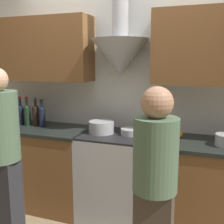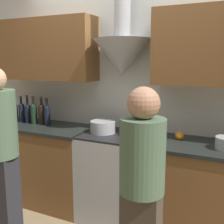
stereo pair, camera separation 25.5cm
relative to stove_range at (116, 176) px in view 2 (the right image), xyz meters
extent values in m
cube|color=silver|center=(0.00, 0.33, 0.83)|extent=(8.40, 0.06, 2.60)
cone|color=#A8AAAF|center=(0.00, 0.14, 1.24)|extent=(0.59, 0.59, 0.38)
cylinder|color=#A8AAAF|center=(0.00, 0.14, 1.75)|extent=(0.17, 0.17, 0.65)
cube|color=brown|center=(-0.96, 0.15, 1.33)|extent=(1.23, 0.32, 0.70)
cube|color=brown|center=(0.96, 0.15, 1.33)|extent=(1.22, 0.32, 0.70)
cube|color=brown|center=(-0.96, 0.00, -0.02)|extent=(1.23, 0.60, 0.89)
cube|color=black|center=(-0.96, 0.00, 0.44)|extent=(1.25, 0.62, 0.03)
cube|color=brown|center=(0.96, 0.00, -0.02)|extent=(1.22, 0.60, 0.89)
cube|color=black|center=(0.96, 0.00, 0.44)|extent=(1.24, 0.62, 0.03)
cube|color=#A8AAAF|center=(0.00, 0.00, -0.01)|extent=(0.69, 0.60, 0.91)
cube|color=black|center=(0.00, -0.30, -0.05)|extent=(0.49, 0.01, 0.41)
cube|color=black|center=(0.00, 0.00, 0.45)|extent=(0.69, 0.60, 0.02)
cube|color=#A8AAAF|center=(0.00, 0.27, 0.39)|extent=(0.69, 0.06, 0.10)
cylinder|color=black|center=(-1.50, 0.04, 0.56)|extent=(0.07, 0.07, 0.19)
sphere|color=black|center=(-1.50, 0.04, 0.65)|extent=(0.07, 0.07, 0.07)
cylinder|color=black|center=(-1.50, 0.04, 0.71)|extent=(0.03, 0.03, 0.09)
cylinder|color=maroon|center=(-1.50, 0.04, 0.76)|extent=(0.03, 0.03, 0.02)
cylinder|color=black|center=(-1.40, 0.02, 0.56)|extent=(0.07, 0.07, 0.19)
sphere|color=black|center=(-1.40, 0.02, 0.65)|extent=(0.07, 0.07, 0.07)
cylinder|color=black|center=(-1.40, 0.02, 0.71)|extent=(0.03, 0.03, 0.08)
cylinder|color=gold|center=(-1.40, 0.02, 0.76)|extent=(0.03, 0.03, 0.02)
cylinder|color=black|center=(-1.30, 0.04, 0.56)|extent=(0.07, 0.07, 0.20)
sphere|color=black|center=(-1.30, 0.04, 0.66)|extent=(0.07, 0.07, 0.07)
cylinder|color=black|center=(-1.30, 0.04, 0.72)|extent=(0.03, 0.03, 0.09)
cylinder|color=#234C33|center=(-1.30, 0.04, 0.77)|extent=(0.03, 0.03, 0.02)
cylinder|color=black|center=(-1.20, 0.03, 0.56)|extent=(0.07, 0.07, 0.19)
sphere|color=black|center=(-1.20, 0.03, 0.65)|extent=(0.07, 0.07, 0.07)
cylinder|color=black|center=(-1.20, 0.03, 0.72)|extent=(0.03, 0.03, 0.11)
cylinder|color=maroon|center=(-1.20, 0.03, 0.79)|extent=(0.03, 0.03, 0.02)
cylinder|color=black|center=(-1.10, 0.03, 0.56)|extent=(0.08, 0.08, 0.20)
sphere|color=black|center=(-1.10, 0.03, 0.66)|extent=(0.07, 0.07, 0.07)
cylinder|color=black|center=(-1.10, 0.03, 0.73)|extent=(0.03, 0.03, 0.10)
cylinder|color=maroon|center=(-1.10, 0.03, 0.79)|extent=(0.03, 0.03, 0.02)
cylinder|color=black|center=(-0.99, 0.04, 0.56)|extent=(0.08, 0.08, 0.20)
sphere|color=black|center=(-0.99, 0.04, 0.66)|extent=(0.07, 0.07, 0.07)
cylinder|color=black|center=(-0.99, 0.04, 0.72)|extent=(0.03, 0.03, 0.09)
cylinder|color=#234C33|center=(-0.99, 0.04, 0.78)|extent=(0.03, 0.03, 0.02)
cylinder|color=black|center=(-0.90, 0.03, 0.56)|extent=(0.07, 0.07, 0.20)
sphere|color=black|center=(-0.90, 0.03, 0.66)|extent=(0.07, 0.07, 0.07)
cylinder|color=black|center=(-0.90, 0.03, 0.72)|extent=(0.03, 0.03, 0.08)
cylinder|color=black|center=(-0.90, 0.03, 0.77)|extent=(0.03, 0.03, 0.02)
cylinder|color=#A8AAAF|center=(-0.16, 0.00, 0.52)|extent=(0.26, 0.26, 0.12)
cylinder|color=#A8AAAF|center=(0.16, 0.04, 0.49)|extent=(0.21, 0.21, 0.06)
sphere|color=orange|center=(0.63, 0.08, 0.50)|extent=(0.08, 0.08, 0.08)
cube|color=#28282D|center=(-0.66, -0.91, -0.03)|extent=(0.27, 0.17, 0.88)
cylinder|color=#4C664C|center=(0.59, -0.88, 0.59)|extent=(0.30, 0.30, 0.50)
sphere|color=#AD7A5B|center=(0.59, -0.88, 0.94)|extent=(0.21, 0.21, 0.21)
camera|label=1|loc=(0.93, -2.64, 1.20)|focal=45.00mm
camera|label=2|loc=(1.17, -2.54, 1.20)|focal=45.00mm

